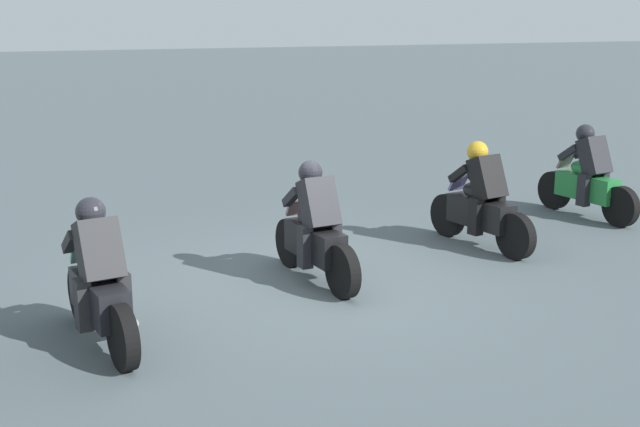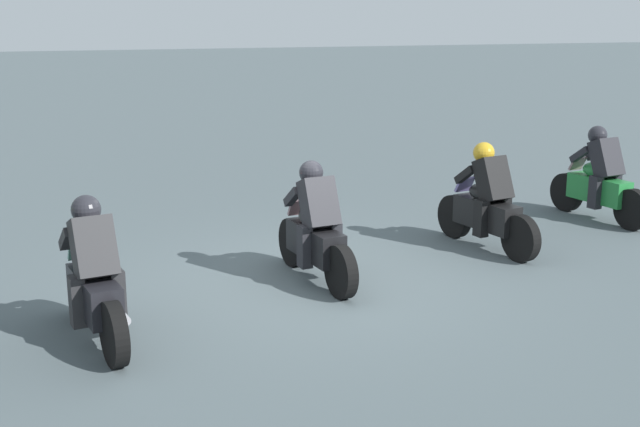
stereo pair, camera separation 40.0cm
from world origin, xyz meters
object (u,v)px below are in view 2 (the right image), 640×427
Objects in this scene: rider_lane_a at (600,182)px; rider_lane_b at (487,206)px; rider_lane_d at (94,283)px; rider_lane_c at (316,233)px.

rider_lane_a is 1.00× the size of rider_lane_b.
rider_lane_a is 1.00× the size of rider_lane_d.
rider_lane_b is 2.79m from rider_lane_c.
rider_lane_c and rider_lane_d have the same top height.
rider_lane_d is at bearing 96.23° from rider_lane_b.
rider_lane_c is at bearing 96.55° from rider_lane_a.
rider_lane_a is 2.68m from rider_lane_b.
rider_lane_b and rider_lane_c have the same top height.
rider_lane_b is 5.71m from rider_lane_d.
rider_lane_a is 1.00× the size of rider_lane_c.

